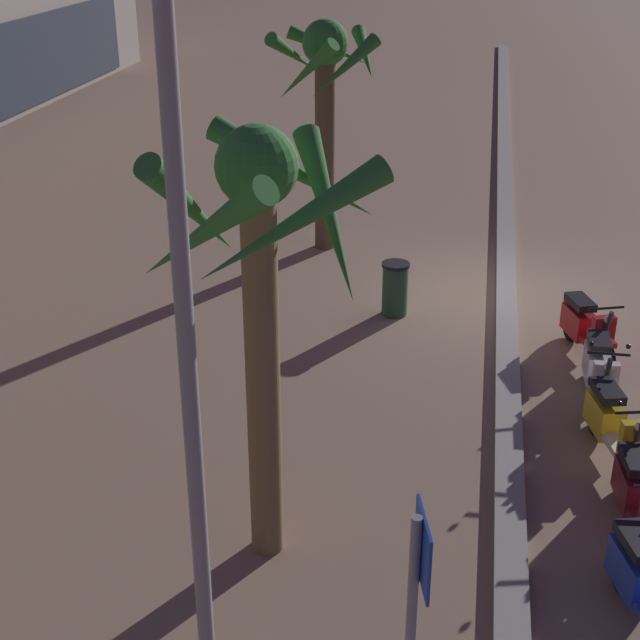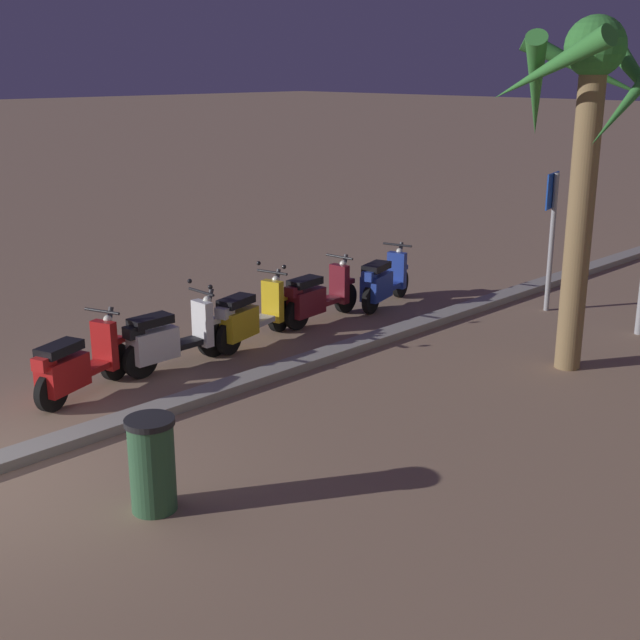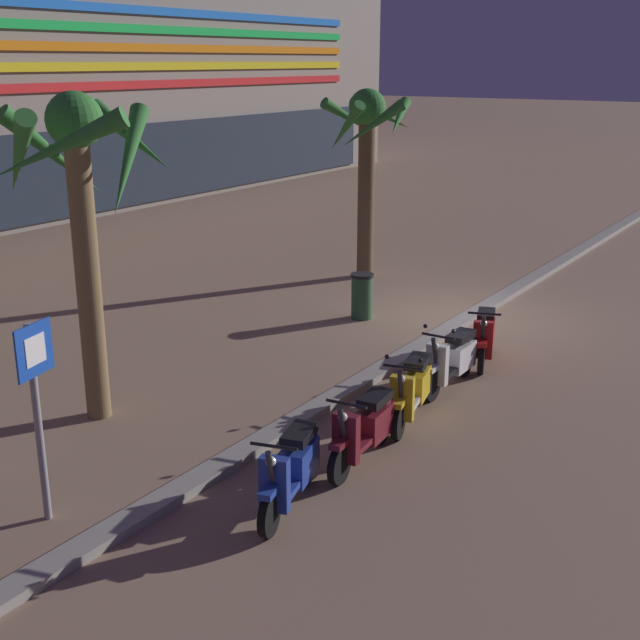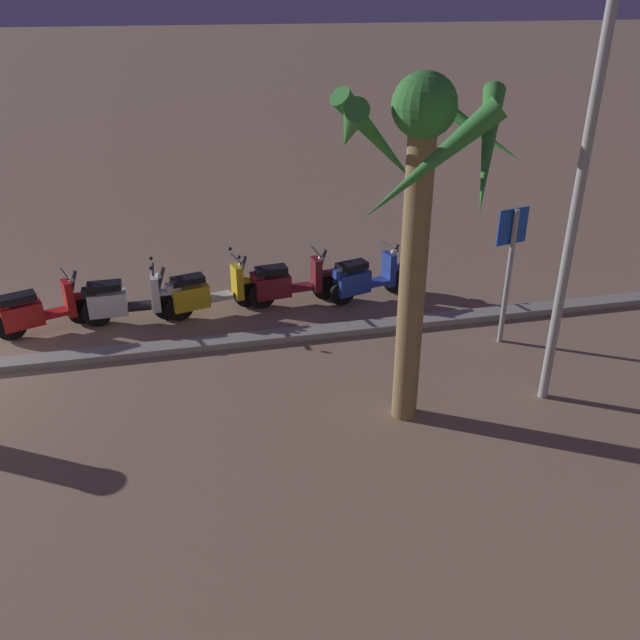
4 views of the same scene
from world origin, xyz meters
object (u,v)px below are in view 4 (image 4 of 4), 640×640
object	(u,v)px
scooter_yellow_mid_centre	(205,293)
crossing_sign	(510,261)
scooter_blue_last_in_row	(364,279)
street_lamp	(597,90)
palm_tree_far_corner	(419,177)
scooter_maroon_lead_nearest	(287,283)
scooter_white_mid_rear	(123,301)
scooter_red_gap_after_mid	(37,310)

from	to	relation	value
scooter_yellow_mid_centre	crossing_sign	size ratio (longest dim) A/B	0.76
scooter_blue_last_in_row	scooter_yellow_mid_centre	bearing A→B (deg)	-0.31
crossing_sign	street_lamp	distance (m)	3.47
palm_tree_far_corner	scooter_maroon_lead_nearest	bearing A→B (deg)	-76.01
scooter_white_mid_rear	scooter_red_gap_after_mid	distance (m)	1.48
scooter_blue_last_in_row	scooter_yellow_mid_centre	world-z (taller)	scooter_yellow_mid_centre
scooter_yellow_mid_centre	scooter_red_gap_after_mid	distance (m)	2.97
scooter_blue_last_in_row	palm_tree_far_corner	world-z (taller)	palm_tree_far_corner
scooter_blue_last_in_row	scooter_white_mid_rear	bearing A→B (deg)	0.23
street_lamp	scooter_maroon_lead_nearest	bearing A→B (deg)	-51.65
scooter_blue_last_in_row	scooter_yellow_mid_centre	xyz separation A→B (m)	(3.08, -0.02, -0.00)
crossing_sign	street_lamp	world-z (taller)	street_lamp
scooter_maroon_lead_nearest	scooter_white_mid_rear	xyz separation A→B (m)	(3.06, 0.16, 0.01)
scooter_yellow_mid_centre	scooter_white_mid_rear	world-z (taller)	same
scooter_yellow_mid_centre	street_lamp	distance (m)	7.41
scooter_red_gap_after_mid	scooter_white_mid_rear	bearing A→B (deg)	-177.54
scooter_yellow_mid_centre	scooter_maroon_lead_nearest	bearing A→B (deg)	-175.61
scooter_red_gap_after_mid	palm_tree_far_corner	xyz separation A→B (m)	(-5.54, 3.84, 3.07)
scooter_yellow_mid_centre	palm_tree_far_corner	xyz separation A→B (m)	(-2.58, 3.94, 3.06)
scooter_white_mid_rear	street_lamp	size ratio (longest dim) A/B	0.24
scooter_maroon_lead_nearest	scooter_red_gap_after_mid	size ratio (longest dim) A/B	1.08
scooter_red_gap_after_mid	crossing_sign	world-z (taller)	crossing_sign
crossing_sign	palm_tree_far_corner	bearing A→B (deg)	36.48
scooter_maroon_lead_nearest	street_lamp	size ratio (longest dim) A/B	0.24
scooter_yellow_mid_centre	scooter_white_mid_rear	xyz separation A→B (m)	(1.49, 0.03, 0.00)
scooter_white_mid_rear	scooter_red_gap_after_mid	bearing A→B (deg)	2.46
scooter_white_mid_rear	palm_tree_far_corner	xyz separation A→B (m)	(-4.07, 3.90, 3.06)
scooter_maroon_lead_nearest	scooter_yellow_mid_centre	distance (m)	1.57
scooter_blue_last_in_row	street_lamp	xyz separation A→B (m)	(-1.72, 3.95, 4.02)
scooter_red_gap_after_mid	street_lamp	size ratio (longest dim) A/B	0.23
scooter_white_mid_rear	palm_tree_far_corner	distance (m)	6.41
crossing_sign	street_lamp	size ratio (longest dim) A/B	0.32
scooter_yellow_mid_centre	scooter_white_mid_rear	distance (m)	1.49
scooter_yellow_mid_centre	crossing_sign	world-z (taller)	crossing_sign
scooter_blue_last_in_row	palm_tree_far_corner	distance (m)	4.99
scooter_maroon_lead_nearest	street_lamp	bearing A→B (deg)	128.35
scooter_yellow_mid_centre	scooter_red_gap_after_mid	xyz separation A→B (m)	(2.97, 0.10, -0.01)
street_lamp	crossing_sign	bearing A→B (deg)	-94.82
scooter_yellow_mid_centre	palm_tree_far_corner	size ratio (longest dim) A/B	0.38
scooter_maroon_lead_nearest	scooter_red_gap_after_mid	xyz separation A→B (m)	(4.53, 0.22, -0.00)
crossing_sign	palm_tree_far_corner	size ratio (longest dim) A/B	0.50
scooter_maroon_lead_nearest	scooter_white_mid_rear	world-z (taller)	scooter_white_mid_rear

